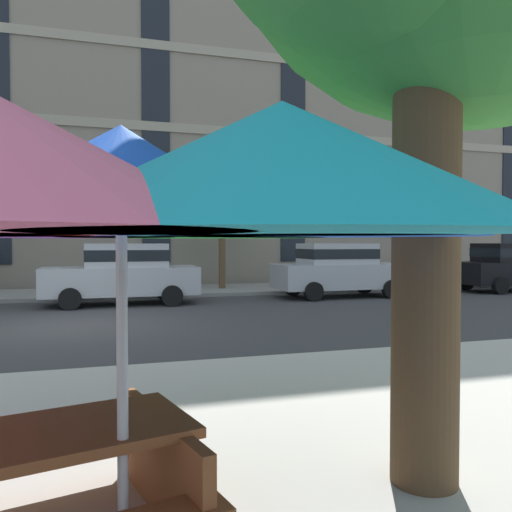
# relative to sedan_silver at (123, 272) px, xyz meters

# --- Properties ---
(ground_plane) EXTENTS (120.00, 120.00, 0.00)m
(ground_plane) POSITION_rel_sedan_silver_xyz_m (-1.36, -3.70, -0.95)
(ground_plane) COLOR #38383A
(sidewalk_far) EXTENTS (56.00, 3.60, 0.12)m
(sidewalk_far) POSITION_rel_sedan_silver_xyz_m (-1.36, 3.10, -0.89)
(sidewalk_far) COLOR gray
(sidewalk_far) RESTS_ON ground
(apartment_building) EXTENTS (46.49, 12.08, 19.20)m
(apartment_building) POSITION_rel_sedan_silver_xyz_m (-1.36, 11.29, 8.65)
(apartment_building) COLOR gray
(apartment_building) RESTS_ON ground
(sedan_silver) EXTENTS (4.40, 1.98, 1.78)m
(sedan_silver) POSITION_rel_sedan_silver_xyz_m (0.00, 0.00, 0.00)
(sedan_silver) COLOR #A8AAB2
(sedan_silver) RESTS_ON ground
(sedan_silver_midblock) EXTENTS (4.40, 1.98, 1.78)m
(sedan_silver_midblock) POSITION_rel_sedan_silver_xyz_m (6.97, 0.00, 0.00)
(sedan_silver_midblock) COLOR #A8AAB2
(sedan_silver_midblock) RESTS_ON ground
(sedan_black) EXTENTS (4.40, 1.98, 1.78)m
(sedan_black) POSITION_rel_sedan_silver_xyz_m (14.05, 0.00, 0.00)
(sedan_black) COLOR black
(sedan_black) RESTS_ON ground
(street_tree_middle) EXTENTS (2.36, 2.04, 4.20)m
(street_tree_middle) POSITION_rel_sedan_silver_xyz_m (3.74, 3.22, 2.20)
(street_tree_middle) COLOR brown
(street_tree_middle) RESTS_ON ground
(patio_umbrella) EXTENTS (4.16, 3.87, 2.44)m
(patio_umbrella) POSITION_rel_sedan_silver_xyz_m (-0.59, -12.70, 1.16)
(patio_umbrella) COLOR silver
(patio_umbrella) RESTS_ON ground
(picnic_table) EXTENTS (2.10, 1.89, 0.77)m
(picnic_table) POSITION_rel_sedan_silver_xyz_m (-1.10, -12.49, -0.46)
(picnic_table) COLOR brown
(picnic_table) RESTS_ON ground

